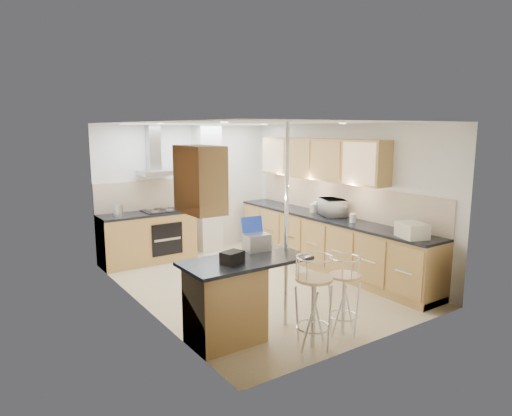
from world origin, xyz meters
TOP-DOWN VIEW (x-y plane):
  - ground at (0.00, 0.00)m, footprint 4.80×4.80m
  - room_shell at (0.32, 0.38)m, footprint 3.64×4.84m
  - right_counter at (1.50, 0.00)m, footprint 0.63×4.40m
  - back_counter at (-0.95, 2.10)m, footprint 1.70×0.63m
  - peninsula at (-1.12, -1.45)m, footprint 1.47×0.72m
  - microwave at (1.60, -0.02)m, footprint 0.54×0.63m
  - laptop at (-0.80, -1.21)m, footprint 0.32×0.25m
  - bag at (-1.33, -1.50)m, footprint 0.28×0.24m
  - bar_stool_near at (-0.65, -2.10)m, footprint 0.50×0.50m
  - bar_stool_end at (-0.11, -2.03)m, footprint 0.49×0.49m
  - jar_a at (1.63, 0.43)m, footprint 0.16×0.16m
  - jar_b at (1.53, 0.41)m, footprint 0.11×0.11m
  - jar_c at (1.46, -0.15)m, footprint 0.17×0.17m
  - jar_d at (1.48, -0.61)m, footprint 0.13×0.13m
  - bread_bin at (1.39, -1.82)m, footprint 0.43×0.48m
  - kettle at (-1.48, 2.03)m, footprint 0.16×0.16m

SIDE VIEW (x-z plane):
  - ground at x=0.00m, z-range 0.00..0.00m
  - back_counter at x=-0.95m, z-range 0.00..0.92m
  - right_counter at x=1.50m, z-range 0.00..0.92m
  - bar_stool_end at x=-0.11m, z-range 0.00..0.95m
  - peninsula at x=-1.12m, z-range 0.01..0.95m
  - bar_stool_near at x=-0.65m, z-range 0.00..1.06m
  - jar_d at x=1.48m, z-range 0.92..1.06m
  - jar_b at x=1.53m, z-range 0.92..1.08m
  - bag at x=-1.33m, z-range 0.94..1.07m
  - jar_a at x=1.63m, z-range 0.92..1.11m
  - jar_c at x=1.46m, z-range 0.92..1.12m
  - kettle at x=-1.48m, z-range 0.92..1.13m
  - bread_bin at x=1.39m, z-range 0.92..1.13m
  - laptop at x=-0.80m, z-range 0.94..1.15m
  - microwave at x=1.60m, z-range 0.92..1.22m
  - room_shell at x=0.32m, z-range 0.29..2.80m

